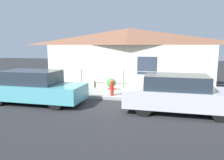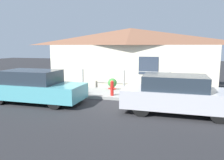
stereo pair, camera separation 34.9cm
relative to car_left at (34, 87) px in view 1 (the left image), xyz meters
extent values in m
plane|color=#262628|center=(3.35, 1.27, -0.71)|extent=(60.00, 60.00, 0.00)
cube|color=gray|center=(3.35, 2.32, -0.64)|extent=(24.00, 2.10, 0.14)
cube|color=beige|center=(3.35, 4.11, 0.57)|extent=(9.81, 0.12, 2.55)
cube|color=#2D3847|center=(4.57, 4.04, 0.69)|extent=(1.10, 0.04, 1.00)
pyramid|color=brown|center=(3.35, 5.15, 2.35)|extent=(10.21, 2.20, 1.02)
cylinder|color=#999993|center=(0.95, 3.22, -0.04)|extent=(0.10, 0.10, 1.05)
cylinder|color=#999993|center=(3.35, 3.22, -0.04)|extent=(0.10, 0.10, 1.05)
cylinder|color=#999993|center=(5.75, 3.22, -0.04)|extent=(0.10, 0.10, 1.05)
cylinder|color=#999993|center=(3.35, 3.22, 0.44)|extent=(4.80, 0.03, 0.03)
cube|color=teal|center=(0.05, 0.00, -0.17)|extent=(4.32, 1.72, 0.65)
cube|color=#232D38|center=(-0.12, 0.00, 0.45)|extent=(2.38, 1.50, 0.57)
cylinder|color=black|center=(1.39, 0.69, -0.42)|extent=(0.57, 0.21, 0.57)
cylinder|color=black|center=(1.37, -0.73, -0.42)|extent=(0.57, 0.21, 0.57)
cylinder|color=black|center=(-1.27, 0.73, -0.42)|extent=(0.57, 0.21, 0.57)
cube|color=#B7B7BC|center=(6.09, 0.00, -0.13)|extent=(4.16, 1.82, 0.67)
cube|color=#232D38|center=(5.93, 0.00, 0.46)|extent=(2.30, 1.57, 0.52)
cylinder|color=black|center=(7.39, 0.71, -0.39)|extent=(0.64, 0.21, 0.63)
cylinder|color=black|center=(7.36, -0.77, -0.39)|extent=(0.64, 0.21, 0.63)
cylinder|color=black|center=(4.83, 0.77, -0.39)|extent=(0.64, 0.21, 0.63)
cylinder|color=black|center=(4.80, -0.71, -0.39)|extent=(0.64, 0.21, 0.63)
cylinder|color=red|center=(3.11, 1.60, -0.26)|extent=(0.16, 0.16, 0.61)
sphere|color=red|center=(3.11, 1.60, 0.08)|extent=(0.16, 0.16, 0.16)
cylinder|color=red|center=(3.00, 1.60, -0.23)|extent=(0.14, 0.07, 0.07)
cylinder|color=red|center=(3.22, 1.60, -0.23)|extent=(0.14, 0.07, 0.07)
cylinder|color=#9E5638|center=(2.76, 2.98, -0.47)|extent=(0.25, 0.25, 0.20)
sphere|color=#387F38|center=(2.76, 2.98, -0.19)|extent=(0.48, 0.48, 0.48)
camera|label=1|loc=(5.38, -8.34, 1.79)|focal=35.00mm
camera|label=2|loc=(5.72, -8.26, 1.79)|focal=35.00mm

